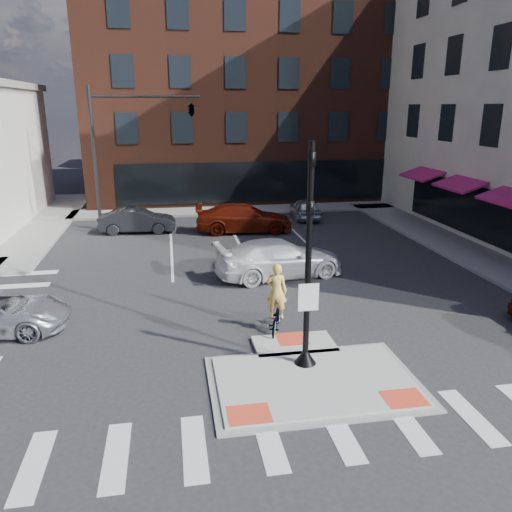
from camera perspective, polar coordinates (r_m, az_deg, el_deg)
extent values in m
plane|color=#28282B|center=(13.83, 6.06, -13.26)|extent=(120.00, 120.00, 0.00)
cube|color=gray|center=(13.40, 6.66, -14.19)|extent=(5.40, 3.60, 0.06)
cube|color=#A8A8A3|center=(13.39, 6.67, -14.08)|extent=(5.00, 3.20, 0.12)
cube|color=#A8A8A3|center=(15.16, 4.41, -10.11)|extent=(2.40, 1.40, 0.12)
cube|color=#EC4329|center=(12.00, -0.79, -17.62)|extent=(1.00, 0.80, 0.01)
cube|color=#EC4329|center=(13.04, 16.56, -15.31)|extent=(1.00, 0.80, 0.01)
cube|color=#EC4329|center=(15.39, 4.14, -9.41)|extent=(0.90, 0.90, 0.01)
cube|color=gray|center=(33.08, -22.90, 3.53)|extent=(3.00, 20.00, 0.15)
cube|color=gray|center=(26.66, 22.83, 0.59)|extent=(3.00, 24.00, 0.15)
cube|color=gray|center=(34.77, 0.99, 5.45)|extent=(26.00, 3.00, 0.15)
cube|color=#4F2518|center=(43.96, -1.53, 17.55)|extent=(24.00, 18.00, 15.00)
cube|color=black|center=(35.44, 0.70, 8.50)|extent=(20.00, 0.12, 2.80)
cube|color=black|center=(26.96, 25.38, 4.02)|extent=(0.12, 16.00, 2.60)
cube|color=#C71A6E|center=(26.34, 24.48, 6.87)|extent=(1.46, 3.00, 0.58)
cube|color=#C71A6E|center=(31.42, 18.41, 8.89)|extent=(1.46, 3.00, 0.58)
cube|color=slate|center=(63.51, -10.75, 14.77)|extent=(10.00, 12.00, 10.00)
cube|color=brown|center=(66.66, 0.91, 15.99)|extent=(12.00, 12.00, 12.00)
cone|color=black|center=(14.00, 5.66, -11.24)|extent=(0.60, 0.60, 0.45)
cylinder|color=black|center=(12.91, 6.02, 0.02)|extent=(0.16, 0.16, 5.80)
cube|color=white|center=(13.16, 6.01, -4.72)|extent=(0.55, 0.04, 0.75)
imported|color=black|center=(12.47, 6.31, 9.30)|extent=(0.18, 0.22, 1.10)
imported|color=black|center=(12.68, 6.14, 3.92)|extent=(0.18, 0.22, 1.10)
cylinder|color=black|center=(29.90, -17.94, 10.41)|extent=(0.20, 0.20, 8.00)
cylinder|color=black|center=(29.50, -12.52, 17.37)|extent=(6.00, 0.14, 0.14)
imported|color=black|center=(29.51, -7.39, 16.44)|extent=(0.48, 2.24, 0.90)
imported|color=white|center=(20.89, 2.69, -0.26)|extent=(5.70, 3.03, 1.57)
imported|color=#25262A|center=(29.06, -13.42, 3.98)|extent=(4.29, 1.69, 1.39)
imported|color=silver|center=(32.03, 5.62, 5.43)|extent=(1.72, 3.85, 1.29)
imported|color=maroon|center=(28.45, -1.36, 4.37)|extent=(5.62, 2.66, 1.58)
imported|color=#3F3F44|center=(15.97, 2.33, -6.98)|extent=(1.18, 1.90, 0.94)
imported|color=#F8D057|center=(15.64, 2.37, -4.03)|extent=(0.76, 0.62, 1.80)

